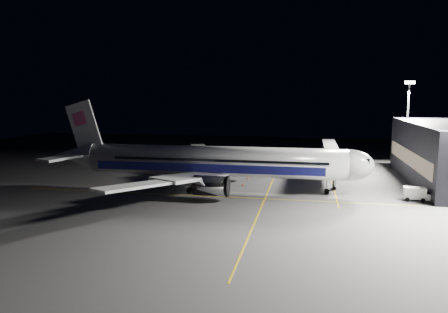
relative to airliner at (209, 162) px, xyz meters
The scene contains 12 objects.
ground 5.27m from the airliner, ahead, with size 200.00×200.00×0.00m, color #4C4C4F.
guide_line_main 12.22m from the airliner, ahead, with size 0.25×80.00×0.01m, color gold.
guide_line_cross 7.99m from the airliner, 79.83° to the right, with size 70.00×0.25×0.01m, color gold.
guide_line_side 25.67m from the airliner, 23.43° to the left, with size 0.25×40.00×0.01m, color gold.
airliner is the anchor object (origin of this frame).
jet_bridge 29.31m from the airliner, 38.04° to the left, with size 3.60×34.40×6.30m.
floodlight_mast_north 52.56m from the airliner, 37.91° to the left, with size 2.40×0.68×20.70m.
service_truck 36.49m from the airliner, ahead, with size 4.58×2.20×2.29m.
baggage_tug 14.90m from the airliner, 96.81° to the left, with size 2.25×1.84×1.58m.
safety_cone_a 8.59m from the airliner, 34.50° to the left, with size 0.36×0.36×0.54m, color #ED5A0A.
safety_cone_b 6.34m from the airliner, 77.09° to the left, with size 0.44×0.44×0.66m, color #ED5A0A.
safety_cone_c 13.39m from the airliner, 62.25° to the left, with size 0.39×0.39×0.59m, color #ED5A0A.
Camera 1 is at (17.12, -78.44, 17.91)m, focal length 35.00 mm.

